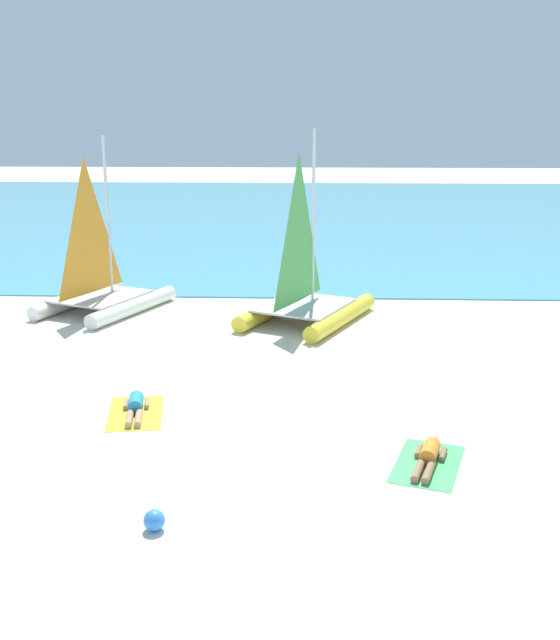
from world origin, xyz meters
TOP-DOWN VIEW (x-y plane):
  - ground_plane at (0.00, 10.00)m, footprint 120.00×120.00m
  - ocean_water at (0.00, 32.69)m, footprint 120.00×40.00m
  - sailboat_yellow at (0.58, 9.90)m, footprint 4.25×5.01m
  - sailboat_white at (-5.73, 10.88)m, footprint 4.01×4.78m
  - towel_left at (-2.90, 2.67)m, footprint 1.38×2.05m
  - sunbather_left at (-2.91, 2.74)m, footprint 0.64×1.57m
  - towel_right at (2.83, 0.51)m, footprint 1.63×2.14m
  - sunbather_right at (2.85, 0.57)m, footprint 0.84×1.54m
  - beach_ball at (-1.61, -1.87)m, footprint 0.33×0.33m

SIDE VIEW (x-z plane):
  - ground_plane at x=0.00m, z-range 0.00..0.00m
  - towel_left at x=-2.90m, z-range 0.00..0.01m
  - towel_right at x=2.83m, z-range 0.00..0.01m
  - ocean_water at x=0.00m, z-range 0.00..0.05m
  - sunbather_left at x=-2.91m, z-range -0.02..0.28m
  - sunbather_right at x=2.85m, z-range -0.02..0.28m
  - beach_ball at x=-1.61m, z-range 0.00..0.33m
  - sailboat_white at x=-5.73m, z-range -1.87..3.46m
  - sailboat_yellow at x=0.58m, z-range -1.95..3.61m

